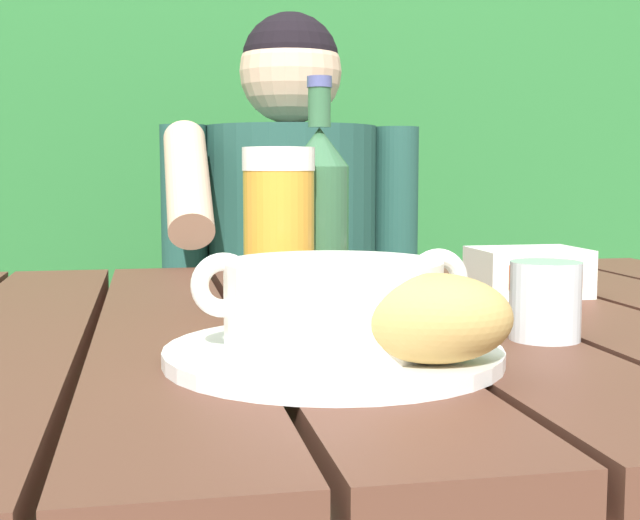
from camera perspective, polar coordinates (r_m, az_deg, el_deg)
dining_table at (r=0.91m, az=-0.72°, el=-9.59°), size 1.28×0.94×0.76m
hedge_backdrop at (r=2.63m, az=-9.09°, el=10.16°), size 3.97×0.98×2.63m
chair_near_diner at (r=1.84m, az=-2.69°, el=-7.70°), size 0.45×0.45×0.96m
person_eating at (r=1.61m, az=-1.77°, el=-1.31°), size 0.48×0.47×1.20m
serving_plate at (r=0.69m, az=0.86°, el=-6.21°), size 0.27×0.27×0.01m
soup_bowl at (r=0.68m, az=0.87°, el=-2.76°), size 0.22×0.17×0.08m
bread_roll at (r=0.63m, az=7.54°, el=-3.82°), size 0.12×0.10×0.07m
beer_glass at (r=0.90m, az=-2.73°, el=1.91°), size 0.07×0.07×0.17m
beer_bottle at (r=0.95m, az=-0.04°, el=3.14°), size 0.06×0.06×0.25m
water_glass_small at (r=0.79m, az=14.61°, el=-2.61°), size 0.06×0.06×0.07m
butter_tub at (r=1.07m, az=13.53°, el=-0.76°), size 0.13×0.10×0.06m
table_knife at (r=0.82m, az=9.81°, el=-4.37°), size 0.15×0.08×0.01m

